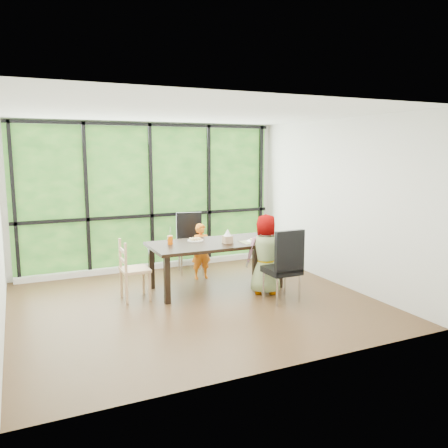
{
  "coord_description": "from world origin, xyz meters",
  "views": [
    {
      "loc": [
        -2.26,
        -5.92,
        2.18
      ],
      "look_at": [
        0.67,
        0.45,
        1.05
      ],
      "focal_mm": 36.38,
      "sensor_mm": 36.0,
      "label": 1
    }
  ],
  "objects": [
    {
      "name": "ground",
      "position": [
        0.0,
        0.0,
        0.0
      ],
      "size": [
        5.0,
        5.0,
        0.0
      ],
      "primitive_type": "plane",
      "color": "black",
      "rests_on": "ground"
    },
    {
      "name": "back_wall",
      "position": [
        0.0,
        2.25,
        1.35
      ],
      "size": [
        5.0,
        0.0,
        5.0
      ],
      "primitive_type": "plane",
      "rotation": [
        1.57,
        0.0,
        0.0
      ],
      "color": "silver",
      "rests_on": "ground"
    },
    {
      "name": "foliage_backdrop",
      "position": [
        0.0,
        2.23,
        1.35
      ],
      "size": [
        4.8,
        0.02,
        2.65
      ],
      "primitive_type": "cube",
      "color": "#1E461A",
      "rests_on": "back_wall"
    },
    {
      "name": "window_mullions",
      "position": [
        0.0,
        2.19,
        1.35
      ],
      "size": [
        4.8,
        0.06,
        2.65
      ],
      "primitive_type": null,
      "color": "black",
      "rests_on": "back_wall"
    },
    {
      "name": "window_sill",
      "position": [
        0.0,
        2.15,
        0.05
      ],
      "size": [
        4.8,
        0.12,
        0.1
      ],
      "primitive_type": "cube",
      "color": "silver",
      "rests_on": "ground"
    },
    {
      "name": "dining_table",
      "position": [
        0.57,
        0.55,
        0.38
      ],
      "size": [
        2.16,
        1.18,
        0.75
      ],
      "primitive_type": "cube",
      "rotation": [
        0.0,
        0.0,
        -0.08
      ],
      "color": "black",
      "rests_on": "ground"
    },
    {
      "name": "chair_window_leather",
      "position": [
        0.53,
        1.57,
        0.54
      ],
      "size": [
        0.55,
        0.55,
        1.08
      ],
      "primitive_type": "cube",
      "rotation": [
        0.0,
        0.0,
        -0.22
      ],
      "color": "black",
      "rests_on": "ground"
    },
    {
      "name": "chair_interior_leather",
      "position": [
        1.19,
        -0.44,
        0.54
      ],
      "size": [
        0.46,
        0.46,
        1.08
      ],
      "primitive_type": "cube",
      "rotation": [
        0.0,
        0.0,
        3.15
      ],
      "color": "black",
      "rests_on": "ground"
    },
    {
      "name": "chair_end_beech",
      "position": [
        -0.74,
        0.54,
        0.45
      ],
      "size": [
        0.4,
        0.42,
        0.9
      ],
      "primitive_type": "cube",
      "rotation": [
        0.0,
        0.0,
        1.57
      ],
      "color": "tan",
      "rests_on": "ground"
    },
    {
      "name": "child_toddler",
      "position": [
        0.57,
        1.16,
        0.48
      ],
      "size": [
        0.36,
        0.25,
        0.96
      ],
      "primitive_type": "imported",
      "rotation": [
        0.0,
        0.0,
        -0.05
      ],
      "color": "orange",
      "rests_on": "ground"
    },
    {
      "name": "child_older",
      "position": [
        1.19,
        -0.02,
        0.62
      ],
      "size": [
        0.71,
        0.61,
        1.24
      ],
      "primitive_type": "imported",
      "rotation": [
        0.0,
        0.0,
        2.71
      ],
      "color": "slate",
      "rests_on": "ground"
    },
    {
      "name": "placemat",
      "position": [
        1.12,
        0.31,
        0.75
      ],
      "size": [
        0.4,
        0.29,
        0.01
      ],
      "primitive_type": "cube",
      "color": "tan",
      "rests_on": "dining_table"
    },
    {
      "name": "plate_far",
      "position": [
        0.32,
        0.78,
        0.76
      ],
      "size": [
        0.26,
        0.26,
        0.02
      ],
      "primitive_type": "cylinder",
      "color": "white",
      "rests_on": "dining_table"
    },
    {
      "name": "plate_near",
      "position": [
        1.14,
        0.33,
        0.76
      ],
      "size": [
        0.24,
        0.24,
        0.02
      ],
      "primitive_type": "cylinder",
      "color": "white",
      "rests_on": "dining_table"
    },
    {
      "name": "orange_cup",
      "position": [
        -0.13,
        0.7,
        0.82
      ],
      "size": [
        0.08,
        0.08,
        0.13
      ],
      "primitive_type": "cylinder",
      "color": "#E25906",
      "rests_on": "dining_table"
    },
    {
      "name": "green_cup",
      "position": [
        1.41,
        0.26,
        0.8
      ],
      "size": [
        0.07,
        0.07,
        0.11
      ],
      "primitive_type": "cylinder",
      "color": "#4ECC31",
      "rests_on": "dining_table"
    },
    {
      "name": "white_mug",
      "position": [
        1.54,
        0.61,
        0.79
      ],
      "size": [
        0.08,
        0.08,
        0.09
      ],
      "primitive_type": "cylinder",
      "color": "white",
      "rests_on": "dining_table"
    },
    {
      "name": "tissue_box",
      "position": [
        0.71,
        0.4,
        0.81
      ],
      "size": [
        0.13,
        0.13,
        0.11
      ],
      "primitive_type": "cube",
      "color": "tan",
      "rests_on": "dining_table"
    },
    {
      "name": "crepe_rolls_far",
      "position": [
        0.32,
        0.78,
        0.78
      ],
      "size": [
        0.2,
        0.12,
        0.04
      ],
      "primitive_type": null,
      "color": "tan",
      "rests_on": "plate_far"
    },
    {
      "name": "crepe_rolls_near",
      "position": [
        1.14,
        0.33,
        0.78
      ],
      "size": [
        0.1,
        0.12,
        0.04
      ],
      "primitive_type": null,
      "color": "tan",
      "rests_on": "plate_near"
    },
    {
      "name": "straw_white",
      "position": [
        -0.13,
        0.7,
        0.92
      ],
      "size": [
        0.01,
        0.04,
        0.2
      ],
      "primitive_type": "cylinder",
      "rotation": [
        0.14,
        0.0,
        0.0
      ],
      "color": "white",
      "rests_on": "orange_cup"
    },
    {
      "name": "straw_pink",
      "position": [
        1.41,
        0.26,
        0.9
      ],
      "size": [
        0.01,
        0.04,
        0.2
      ],
      "primitive_type": "cylinder",
      "rotation": [
        0.14,
        0.0,
        0.0
      ],
      "color": "pink",
      "rests_on": "green_cup"
    },
    {
      "name": "tissue",
      "position": [
        0.71,
        0.4,
        0.92
      ],
      "size": [
        0.12,
        0.12,
        0.11
      ],
      "primitive_type": "cone",
      "color": "white",
      "rests_on": "tissue_box"
    }
  ]
}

